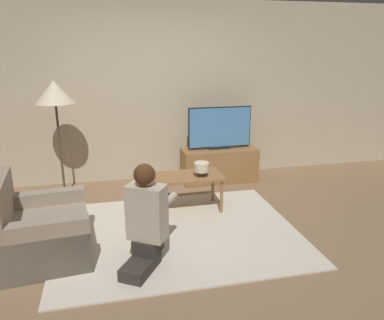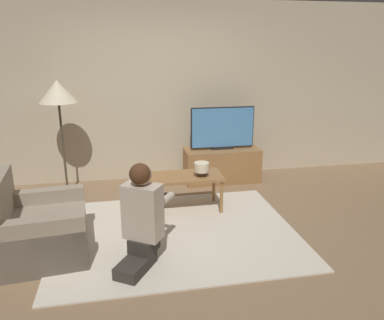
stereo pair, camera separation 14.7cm
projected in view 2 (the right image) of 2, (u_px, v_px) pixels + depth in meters
The scene contains 11 objects.
ground_plane at pixel (176, 233), 4.08m from camera, with size 10.00×10.00×0.00m, color #896B4C.
wall_back at pixel (156, 93), 5.51m from camera, with size 10.00×0.06×2.60m.
rug at pixel (176, 233), 4.07m from camera, with size 2.57×2.02×0.02m.
tv_stand at pixel (222, 165), 5.61m from camera, with size 1.11×0.45×0.50m.
tv at pixel (223, 128), 5.45m from camera, with size 0.94×0.08×0.62m.
coffee_table at pixel (185, 179), 4.54m from camera, with size 0.90×0.46×0.46m.
floor_lamp at pixel (58, 96), 4.76m from camera, with size 0.48×0.48×1.55m.
armchair at pixel (37, 230), 3.57m from camera, with size 0.92×0.94×0.82m.
person_kneeling at pixel (142, 215), 3.37m from camera, with size 0.63×0.79×0.97m.
picture_frame at pixel (201, 166), 4.65m from camera, with size 0.11×0.01×0.15m.
table_lamp at pixel (202, 168), 4.47m from camera, with size 0.18×0.18×0.17m.
Camera 2 is at (-0.53, -3.64, 1.95)m, focal length 35.00 mm.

